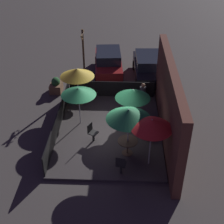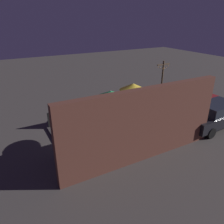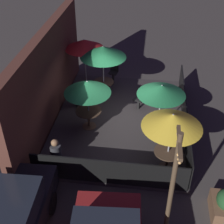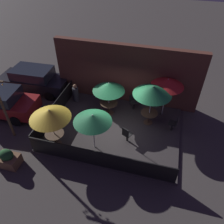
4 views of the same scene
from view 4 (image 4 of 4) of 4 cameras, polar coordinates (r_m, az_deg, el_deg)
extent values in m
plane|color=#423D3A|center=(11.76, 0.49, -4.62)|extent=(60.00, 60.00, 0.00)
cube|color=#383333|center=(11.72, 0.49, -4.41)|extent=(6.82, 5.11, 0.12)
cube|color=brown|center=(12.82, 3.76, 9.75)|extent=(8.42, 0.36, 3.63)
cube|color=black|center=(9.72, -3.36, -12.19)|extent=(6.62, 0.05, 0.95)
cube|color=black|center=(12.42, -14.69, 0.35)|extent=(0.05, 4.91, 0.95)
cylinder|color=#B2B2B7|center=(10.48, -15.15, -4.04)|extent=(0.05, 0.05, 2.18)
cone|color=gold|center=(9.92, -15.99, -0.45)|extent=(1.86, 1.86, 0.46)
cylinder|color=#B2B2B7|center=(11.40, 10.01, 1.67)|extent=(0.05, 0.05, 2.36)
cone|color=#1E6B3D|center=(10.84, 10.57, 5.59)|extent=(1.93, 1.93, 0.47)
cylinder|color=#B2B2B7|center=(11.98, -0.84, 3.48)|extent=(0.05, 0.05, 2.02)
cone|color=#1E6B3D|center=(11.53, -0.88, 6.58)|extent=(1.73, 1.73, 0.47)
cylinder|color=#B2B2B7|center=(10.07, -4.85, -5.17)|extent=(0.05, 0.05, 2.05)
cone|color=#1E6B3D|center=(9.49, -5.12, -1.61)|extent=(1.73, 1.73, 0.37)
cylinder|color=#B2B2B7|center=(12.14, 13.65, 3.69)|extent=(0.05, 0.05, 2.33)
cone|color=red|center=(11.62, 14.37, 7.50)|extent=(1.72, 1.72, 0.41)
cylinder|color=#4C3828|center=(11.24, -14.21, -8.01)|extent=(0.50, 0.50, 0.02)
cylinder|color=#4C3828|center=(11.00, -14.49, -6.84)|extent=(0.08, 0.08, 0.69)
cylinder|color=#4C3828|center=(10.74, -14.81, -5.52)|extent=(0.91, 0.91, 0.04)
cylinder|color=#4C3828|center=(12.15, 9.39, -2.66)|extent=(0.49, 0.49, 0.02)
cylinder|color=#4C3828|center=(11.93, 9.56, -1.50)|extent=(0.08, 0.08, 0.68)
cylinder|color=#4C3828|center=(11.70, 9.74, -0.19)|extent=(0.89, 0.89, 0.04)
cylinder|color=#4C3828|center=(12.60, -0.80, -0.18)|extent=(0.54, 0.54, 0.02)
cylinder|color=#4C3828|center=(12.38, -0.81, 1.05)|extent=(0.08, 0.08, 0.72)
cylinder|color=#4C3828|center=(12.14, -0.83, 2.43)|extent=(0.98, 0.98, 0.04)
cube|color=black|center=(11.83, 15.39, -3.71)|extent=(0.09, 0.09, 0.48)
cube|color=black|center=(11.66, 15.61, -2.79)|extent=(0.47, 0.47, 0.04)
cube|color=black|center=(11.49, 16.67, -2.18)|extent=(0.11, 0.40, 0.44)
cube|color=black|center=(10.91, 4.02, -6.64)|extent=(0.11, 0.11, 0.45)
cube|color=black|center=(10.74, 4.08, -5.74)|extent=(0.54, 0.54, 0.04)
cube|color=black|center=(10.46, 3.51, -5.35)|extent=(0.37, 0.21, 0.44)
cube|color=black|center=(12.82, 5.64, 1.70)|extent=(0.11, 0.11, 0.46)
cube|color=black|center=(12.67, 5.71, 2.58)|extent=(0.57, 0.57, 0.04)
cube|color=black|center=(12.64, 5.31, 3.88)|extent=(0.30, 0.31, 0.44)
cylinder|color=#333338|center=(13.46, -9.42, 4.60)|extent=(0.49, 0.49, 0.91)
sphere|color=#9E704C|center=(13.14, -9.69, 6.64)|extent=(0.23, 0.23, 0.23)
cube|color=brown|center=(11.11, -25.36, -11.35)|extent=(0.98, 0.69, 0.53)
ellipsoid|color=#235128|center=(10.84, -25.91, -10.08)|extent=(0.64, 0.51, 0.57)
cylinder|color=brown|center=(11.45, -26.45, 0.83)|extent=(0.12, 0.12, 3.60)
sphere|color=#F4B260|center=(10.43, -26.71, 6.40)|extent=(0.07, 0.07, 0.07)
cube|color=maroon|center=(13.88, -27.18, 1.87)|extent=(4.33, 2.02, 0.70)
cylinder|color=black|center=(13.90, -20.69, 2.23)|extent=(0.65, 0.23, 0.64)
cylinder|color=black|center=(12.89, -23.84, -2.14)|extent=(0.65, 0.23, 0.64)
cube|color=black|center=(15.13, -19.57, 7.44)|extent=(4.46, 1.87, 0.70)
cube|color=#1E232D|center=(14.81, -20.12, 9.54)|extent=(2.48, 1.66, 0.60)
cylinder|color=black|center=(15.27, -13.43, 7.53)|extent=(0.65, 0.21, 0.64)
cylinder|color=black|center=(14.10, -15.99, 4.02)|extent=(0.65, 0.21, 0.64)
cylinder|color=black|center=(16.57, -22.11, 8.30)|extent=(0.65, 0.21, 0.64)
cylinder|color=black|center=(15.50, -25.03, 5.11)|extent=(0.65, 0.21, 0.64)
camera|label=1|loc=(13.63, 73.67, 19.69)|focal=50.00mm
camera|label=2|loc=(18.49, 30.60, 29.86)|focal=35.00mm
camera|label=3|loc=(14.04, -50.63, 25.23)|focal=50.00mm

